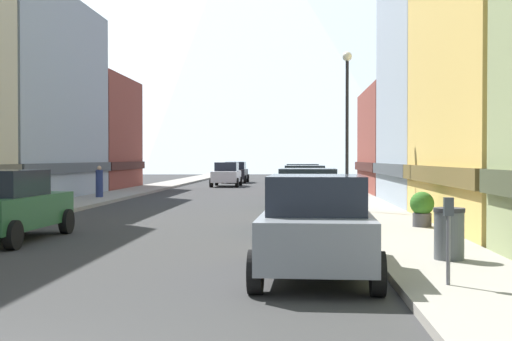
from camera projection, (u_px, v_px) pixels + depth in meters
name	position (u px, v px, depth m)	size (l,w,h in m)	color
sidewalk_left	(136.00, 191.00, 41.20)	(2.50, 100.00, 0.15)	gray
sidewalk_right	(342.00, 192.00, 40.48)	(2.50, 100.00, 0.15)	gray
storefront_left_2	(7.00, 101.00, 33.39)	(6.93, 12.69, 10.13)	#99A5B2
storefront_left_3	(67.00, 136.00, 44.36)	(8.34, 8.74, 7.38)	brown
storefront_right_2	(465.00, 82.00, 28.96)	(6.71, 9.35, 11.05)	#99A5B2
storefront_right_3	(427.00, 144.00, 38.87)	(7.41, 9.95, 6.05)	brown
car_left_1	(6.00, 205.00, 16.88)	(2.18, 4.45, 1.78)	#265933
car_right_0	(316.00, 225.00, 11.77)	(2.19, 4.46, 1.78)	slate
car_right_1	(308.00, 199.00, 19.27)	(2.17, 4.45, 1.78)	#265933
car_right_2	(304.00, 187.00, 27.98)	(2.13, 4.43, 1.78)	#265933
car_right_3	(302.00, 181.00, 35.05)	(2.12, 4.43, 1.78)	#265933
car_driving_0	(227.00, 174.00, 49.78)	(2.06, 4.40, 1.78)	silver
car_driving_1	(236.00, 172.00, 57.42)	(2.06, 4.40, 1.78)	black
parking_meter_near	(448.00, 228.00, 10.23)	(0.14, 0.10, 1.33)	#595960
trash_bin_right	(449.00, 233.00, 12.81)	(0.59, 0.59, 0.98)	#4C5156
potted_plant_0	(422.00, 208.00, 18.98)	(0.68, 0.68, 0.99)	#4C4C51
pedestrian_0	(99.00, 183.00, 33.44)	(0.36, 0.36, 1.55)	navy
streetlamp_right	(347.00, 106.00, 24.88)	(0.36, 0.36, 5.86)	black
mountain_backdrop	(245.00, 31.00, 265.42)	(358.79, 358.79, 104.77)	silver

